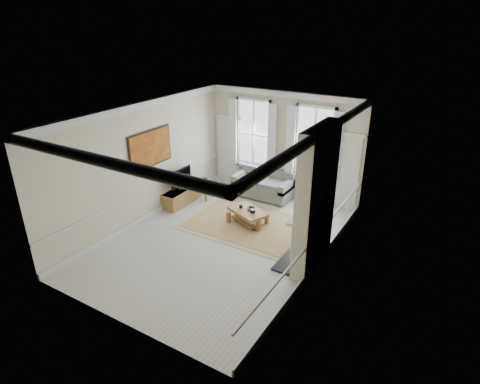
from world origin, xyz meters
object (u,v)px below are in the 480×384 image
Objects in this scene: side_table at (204,185)px; sofa at (264,186)px; coffee_table at (248,213)px; tv_stand at (182,196)px.

sofa is at bearing 35.63° from side_table.
coffee_table is 2.45m from tv_stand.
sofa reaches higher than side_table.
tv_stand is (-0.36, -0.72, -0.19)m from side_table.
side_table is 0.43× the size of coffee_table.
sofa is 1.93m from side_table.
side_table is at bearing -144.37° from sofa.
sofa is 3.46× the size of side_table.
tv_stand is at bearing -116.51° from side_table.
side_table is 2.25m from coffee_table.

